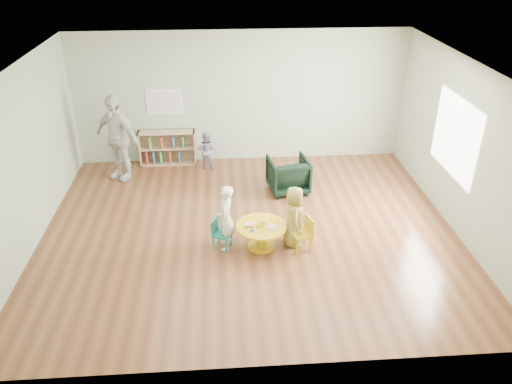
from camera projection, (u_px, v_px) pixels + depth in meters
room at (249, 126)px, 7.68m from camera, size 7.10×7.00×2.80m
activity_table at (261, 232)px, 8.00m from camera, size 0.81×0.81×0.45m
kid_chair_left at (220, 232)px, 7.99m from camera, size 0.37×0.37×0.52m
kid_chair_right at (304, 232)px, 7.96m from camera, size 0.37×0.37×0.56m
bookshelf at (167, 148)px, 10.80m from camera, size 1.20×0.30×0.75m
alphabet_poster at (164, 102)px, 10.45m from camera, size 0.74×0.01×0.54m
armchair at (288, 175)px, 9.68m from camera, size 0.83×0.85×0.69m
child_left at (226, 218)px, 7.86m from camera, size 0.32×0.44×1.11m
child_right at (294, 217)px, 7.97m from camera, size 0.34×0.52×1.04m
toddler at (206, 150)px, 10.58m from camera, size 0.47×0.41×0.82m
adult_caretaker at (117, 137)px, 9.95m from camera, size 1.10×0.92×1.77m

